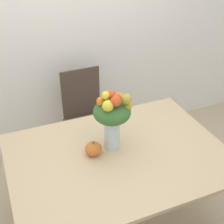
# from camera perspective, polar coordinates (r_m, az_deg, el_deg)

# --- Properties ---
(ground_plane) EXTENTS (12.00, 12.00, 0.00)m
(ground_plane) POSITION_cam_1_polar(r_m,az_deg,el_deg) (2.84, 1.03, -19.46)
(ground_plane) COLOR tan
(wall_back) EXTENTS (8.00, 0.06, 2.70)m
(wall_back) POSITION_cam_1_polar(r_m,az_deg,el_deg) (3.15, -8.73, 15.67)
(wall_back) COLOR white
(wall_back) RESTS_ON ground_plane
(dining_table) EXTENTS (1.57, 1.15, 0.75)m
(dining_table) POSITION_cam_1_polar(r_m,az_deg,el_deg) (2.34, 1.19, -9.11)
(dining_table) COLOR #D1B284
(dining_table) RESTS_ON ground_plane
(flower_vase) EXTENTS (0.27, 0.27, 0.49)m
(flower_vase) POSITION_cam_1_polar(r_m,az_deg,el_deg) (2.20, 0.08, -0.72)
(flower_vase) COLOR silver
(flower_vase) RESTS_ON dining_table
(pumpkin) EXTENTS (0.12, 0.12, 0.11)m
(pumpkin) POSITION_cam_1_polar(r_m,az_deg,el_deg) (2.27, -3.41, -6.73)
(pumpkin) COLOR orange
(pumpkin) RESTS_ON dining_table
(dining_chair_near_window) EXTENTS (0.43, 0.43, 0.98)m
(dining_chair_near_window) POSITION_cam_1_polar(r_m,az_deg,el_deg) (3.18, -4.80, -0.96)
(dining_chair_near_window) COLOR #47382D
(dining_chair_near_window) RESTS_ON ground_plane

